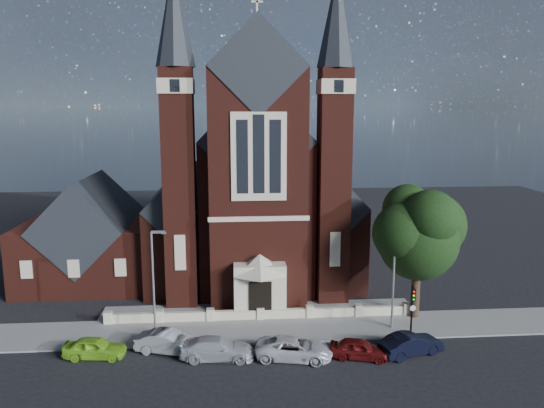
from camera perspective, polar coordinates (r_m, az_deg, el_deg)
The scene contains 16 objects.
ground at distance 51.56m, azimuth -1.79°, elevation -8.69°, with size 120.00×120.00×0.00m, color black.
pavement_strip at distance 41.79m, azimuth -1.09°, elevation -13.40°, with size 60.00×5.00×0.12m, color gray.
forecourt_paving at distance 45.48m, azimuth -1.39°, elevation -11.37°, with size 26.00×3.00×0.14m, color gray.
forecourt_wall at distance 43.63m, azimuth -1.25°, elevation -12.34°, with size 24.00×0.40×0.90m, color beige.
church at distance 57.32m, azimuth -2.21°, elevation 1.69°, with size 20.01×34.90×29.20m.
parish_hall at distance 55.00m, azimuth -18.90°, elevation -3.68°, with size 12.00×12.20×10.24m.
street_tree at distance 43.23m, azimuth 15.72°, elevation -3.25°, with size 6.40×6.60×10.70m.
street_lamp_left at distance 40.03m, azimuth -12.55°, elevation -7.71°, with size 1.16×0.22×8.09m.
street_lamp_right at distance 41.49m, azimuth 13.09°, elevation -7.08°, with size 1.16×0.22×8.09m.
traffic_signal at distance 41.01m, azimuth 14.88°, elevation -10.35°, with size 0.28×0.42×4.00m.
car_lime_van at distance 39.29m, azimuth -18.52°, elevation -14.44°, with size 1.69×4.20×1.43m, color #83C627.
car_silver_a at distance 38.70m, azimuth -11.03°, elevation -14.39°, with size 1.62×4.64×1.53m, color #96999D.
car_silver_b at distance 37.39m, azimuth -5.91°, elevation -15.21°, with size 2.07×5.09×1.48m, color #B2B4BA.
car_white_suv at distance 37.28m, azimuth 2.42°, elevation -15.26°, with size 2.42×5.25×1.46m, color silver.
car_dark_red at distance 37.77m, azimuth 9.38°, elevation -15.12°, with size 1.62×4.02×1.37m, color #5A100F.
car_navy at distance 38.96m, azimuth 14.69°, elevation -14.39°, with size 1.61×4.61×1.52m, color black.
Camera 1 is at (-2.22, -33.67, 16.88)m, focal length 35.00 mm.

